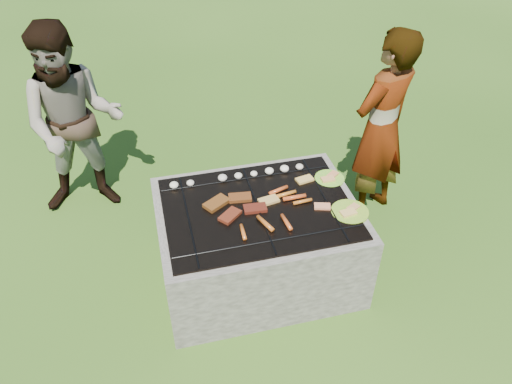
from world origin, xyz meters
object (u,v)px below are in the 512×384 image
fire_pit (258,244)px  bystander (75,124)px  plate_far (330,178)px  plate_near (350,212)px  cook (381,128)px

fire_pit → bystander: bystander is taller
plate_far → plate_near: size_ratio=0.95×
cook → plate_far: bearing=5.9°
plate_far → bystander: 1.93m
plate_far → cook: bearing=30.8°
plate_near → cook: (0.50, 0.67, 0.15)m
fire_pit → cook: size_ratio=0.85×
fire_pit → plate_far: bearing=18.2°
cook → bystander: bystander is taller
fire_pit → plate_near: size_ratio=4.85×
plate_far → bystander: bystander is taller
bystander → plate_far: bearing=-24.1°
plate_far → bystander: size_ratio=0.17×
fire_pit → cook: bearing=24.5°
plate_near → plate_far: bearing=89.9°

